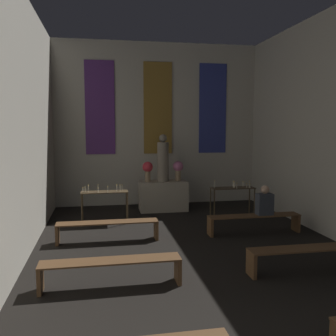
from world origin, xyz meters
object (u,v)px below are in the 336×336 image
at_px(flower_vase_left, 148,169).
at_px(altar, 163,196).
at_px(flower_vase_right, 178,168).
at_px(pew_back_left, 108,227).
at_px(candle_rack_left, 105,196).
at_px(pew_second_left, 111,267).
at_px(person_seated, 265,202).
at_px(statue, 163,160).
at_px(candle_rack_right, 233,192).
at_px(pew_back_right, 254,220).
at_px(pew_second_right, 310,254).

bearing_deg(flower_vase_left, altar, -0.00).
distance_m(flower_vase_right, pew_back_left, 3.53).
xyz_separation_m(candle_rack_left, pew_second_left, (0.04, -3.84, -0.37)).
bearing_deg(flower_vase_left, pew_second_left, -103.52).
bearing_deg(flower_vase_right, person_seated, -61.83).
height_order(statue, pew_back_left, statue).
relative_size(statue, candle_rack_right, 1.15).
relative_size(flower_vase_left, pew_back_left, 0.27).
bearing_deg(flower_vase_left, pew_back_left, -114.02).
distance_m(statue, flower_vase_right, 0.51).
distance_m(altar, pew_back_left, 3.16).
xyz_separation_m(statue, pew_second_left, (-1.65, -5.01, -1.16)).
relative_size(altar, pew_back_right, 0.64).
bearing_deg(pew_back_left, person_seated, -0.00).
relative_size(altar, candle_rack_left, 1.17).
height_order(candle_rack_left, pew_second_right, candle_rack_left).
xyz_separation_m(candle_rack_right, person_seated, (0.20, -1.53, 0.03)).
xyz_separation_m(flower_vase_left, person_seated, (2.33, -2.70, -0.50)).
xyz_separation_m(candle_rack_right, pew_second_right, (-0.04, -3.84, -0.37)).
height_order(candle_rack_left, pew_back_right, candle_rack_left).
bearing_deg(statue, pew_back_right, -58.61).
distance_m(flower_vase_left, pew_back_left, 3.09).
relative_size(flower_vase_right, pew_back_right, 0.27).
bearing_deg(flower_vase_left, pew_back_right, -52.24).
bearing_deg(statue, pew_second_right, -71.79).
bearing_deg(pew_second_left, flower_vase_left, 76.48).
xyz_separation_m(pew_second_right, pew_back_right, (0.00, 2.31, 0.00)).
distance_m(candle_rack_right, pew_second_left, 5.10).
relative_size(pew_back_left, pew_back_right, 1.00).
height_order(flower_vase_left, person_seated, flower_vase_left).
xyz_separation_m(candle_rack_right, pew_back_left, (-3.34, -1.53, -0.37)).
bearing_deg(flower_vase_right, candle_rack_right, -43.15).
relative_size(statue, person_seated, 1.99).
distance_m(statue, pew_back_right, 3.37).
bearing_deg(pew_second_right, candle_rack_right, 89.35).
xyz_separation_m(altar, statue, (0.00, -0.00, 1.05)).
relative_size(altar, pew_second_left, 0.64).
bearing_deg(candle_rack_left, flower_vase_right, 28.76).
bearing_deg(candle_rack_left, pew_back_left, -88.53).
bearing_deg(pew_second_right, flower_vase_right, 103.52).
bearing_deg(flower_vase_left, statue, -0.00).
bearing_deg(candle_rack_left, statue, 34.73).
bearing_deg(person_seated, pew_second_left, -146.89).
height_order(statue, pew_second_left, statue).
bearing_deg(pew_second_left, flower_vase_right, 67.33).
xyz_separation_m(altar, flower_vase_left, (-0.44, 0.00, 0.79)).
distance_m(flower_vase_left, pew_second_left, 5.23).
xyz_separation_m(statue, pew_second_right, (1.65, -5.01, -1.16)).
bearing_deg(person_seated, candle_rack_right, 97.42).
distance_m(candle_rack_right, pew_back_right, 1.57).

